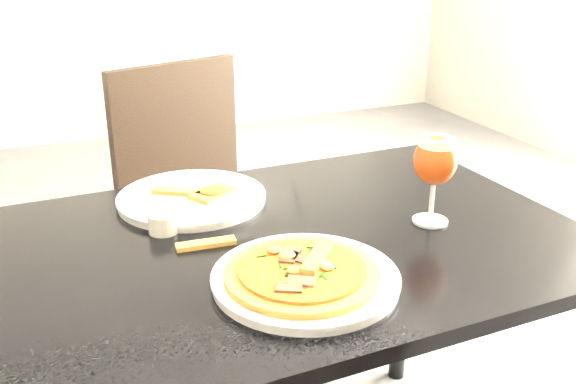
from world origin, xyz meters
name	(u,v)px	position (x,y,z in m)	size (l,w,h in m)	color
dining_table	(284,277)	(-0.14, -0.34, 0.66)	(1.22, 0.83, 0.75)	black
chair_far	(204,212)	(-0.13, 0.33, 0.53)	(0.56, 0.56, 0.96)	black
plate_main	(305,279)	(-0.17, -0.52, 0.76)	(0.33, 0.33, 0.02)	silver
pizza	(302,272)	(-0.18, -0.52, 0.78)	(0.27, 0.27, 0.03)	#9D6326
plate_second	(192,198)	(-0.26, -0.08, 0.76)	(0.33, 0.33, 0.02)	silver
crust_scraps	(201,192)	(-0.24, -0.09, 0.77)	(0.18, 0.14, 0.01)	#9D6326
loose_crust	(206,244)	(-0.29, -0.31, 0.75)	(0.12, 0.03, 0.01)	#9D6326
sauce_cup	(163,222)	(-0.35, -0.22, 0.77)	(0.06, 0.06, 0.04)	beige
beer_glass	(435,161)	(0.18, -0.38, 0.89)	(0.09, 0.09, 0.19)	silver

